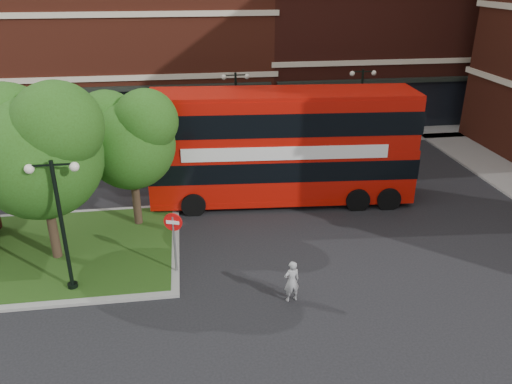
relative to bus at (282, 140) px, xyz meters
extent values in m
plane|color=black|center=(-3.40, -6.84, -3.17)|extent=(120.00, 120.00, 0.00)
cube|color=slate|center=(-3.40, 9.66, -3.11)|extent=(44.00, 3.00, 0.12)
cube|color=maroon|center=(-11.40, 17.16, 3.83)|extent=(26.00, 12.00, 14.00)
cube|color=#471911|center=(10.60, 17.16, 4.83)|extent=(18.00, 12.00, 16.00)
cube|color=gray|center=(-11.40, -3.84, -3.11)|extent=(12.60, 7.60, 0.12)
cube|color=#19380F|center=(-11.40, -3.84, -3.09)|extent=(12.00, 7.00, 0.15)
cylinder|color=#2D2116|center=(-9.90, -4.34, -1.21)|extent=(0.36, 0.36, 3.92)
sphere|color=#254D13|center=(-9.90, -4.34, 1.17)|extent=(4.60, 4.60, 4.60)
sphere|color=#254D13|center=(-11.05, -3.65, 2.08)|extent=(3.45, 3.45, 3.45)
sphere|color=#254D13|center=(-8.98, -4.80, 2.43)|extent=(3.22, 3.22, 3.22)
cylinder|color=#2D2116|center=(-6.90, -1.84, -1.43)|extent=(0.36, 0.36, 3.47)
sphere|color=#254D13|center=(-6.90, -1.84, 0.68)|extent=(3.80, 3.80, 3.80)
sphere|color=#254D13|center=(-7.85, -1.27, 1.48)|extent=(2.85, 2.85, 2.85)
sphere|color=#254D13|center=(-6.14, -2.22, 1.79)|extent=(2.66, 2.66, 2.66)
cylinder|color=black|center=(-8.90, -6.64, -0.67)|extent=(0.14, 0.14, 5.00)
cylinder|color=black|center=(-8.90, -6.64, -3.02)|extent=(0.36, 0.36, 0.30)
cube|color=black|center=(-8.90, -6.64, 1.68)|extent=(1.40, 0.06, 0.06)
sphere|color=#F2EACC|center=(-9.60, -6.64, 1.58)|extent=(0.32, 0.32, 0.32)
sphere|color=#F2EACC|center=(-8.20, -6.64, 1.58)|extent=(0.32, 0.32, 0.32)
cylinder|color=black|center=(-1.40, 7.66, -0.67)|extent=(0.14, 0.14, 5.00)
cylinder|color=black|center=(-1.40, 7.66, -3.02)|extent=(0.36, 0.36, 0.30)
cube|color=black|center=(-1.40, 7.66, 1.68)|extent=(1.40, 0.06, 0.06)
sphere|color=#F2EACC|center=(-2.10, 7.66, 1.58)|extent=(0.32, 0.32, 0.32)
sphere|color=#F2EACC|center=(-0.70, 7.66, 1.58)|extent=(0.32, 0.32, 0.32)
cylinder|color=black|center=(6.60, 7.66, -0.67)|extent=(0.14, 0.14, 5.00)
cylinder|color=black|center=(6.60, 7.66, -3.02)|extent=(0.36, 0.36, 0.30)
cube|color=black|center=(6.60, 7.66, 1.68)|extent=(1.40, 0.06, 0.06)
sphere|color=#F2EACC|center=(5.90, 7.66, 1.58)|extent=(0.32, 0.32, 0.32)
sphere|color=#F2EACC|center=(7.30, 7.66, 1.58)|extent=(0.32, 0.32, 0.32)
cube|color=#AC0F06|center=(0.00, 0.00, -1.44)|extent=(12.82, 3.78, 2.41)
cube|color=#AC0F06|center=(0.00, 0.00, 0.97)|extent=(12.69, 3.74, 2.41)
cube|color=black|center=(0.00, 0.00, 1.09)|extent=(12.82, 3.78, 1.09)
cube|color=silver|center=(-0.11, -1.47, -0.18)|extent=(9.46, 0.73, 0.63)
imported|color=gray|center=(-1.23, -8.34, -2.38)|extent=(0.64, 0.50, 1.57)
imported|color=silver|center=(-9.67, 8.03, -2.39)|extent=(4.65, 2.07, 1.55)
imported|color=silver|center=(0.62, 7.66, -2.42)|extent=(4.65, 2.06, 1.49)
cylinder|color=slate|center=(-5.20, -6.04, -1.96)|extent=(0.09, 0.09, 2.42)
cylinder|color=red|center=(-5.20, -6.04, -0.97)|extent=(0.68, 0.29, 0.70)
cube|color=white|center=(-5.20, -6.04, -0.97)|extent=(0.48, 0.21, 0.13)
camera|label=1|loc=(-4.52, -22.48, 7.40)|focal=35.00mm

